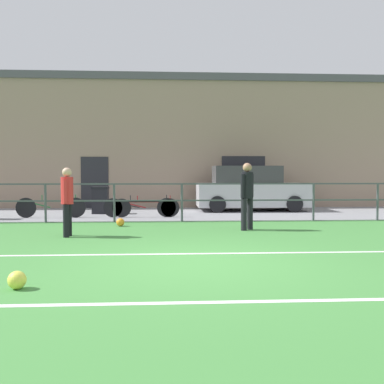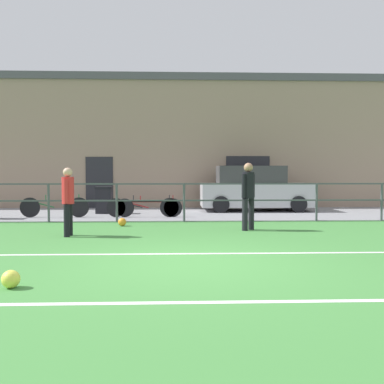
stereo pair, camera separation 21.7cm
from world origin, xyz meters
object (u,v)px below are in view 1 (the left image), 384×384
object	(u,v)px
soccer_ball_match	(120,222)
trash_bin_1	(100,200)
parked_car_red	(250,190)
bicycle_parked_1	(51,207)
player_striker	(67,198)
bicycle_parked_3	(146,207)
player_goalkeeper	(247,192)
bicycle_parked_2	(140,207)
soccer_ball_spare	(17,280)

from	to	relation	value
soccer_ball_match	trash_bin_1	world-z (taller)	trash_bin_1
parked_car_red	bicycle_parked_1	world-z (taller)	parked_car_red
player_striker	trash_bin_1	xyz separation A→B (m)	(-0.06, 5.46, -0.40)
bicycle_parked_3	soccer_ball_match	bearing A→B (deg)	-104.87
player_goalkeeper	bicycle_parked_3	size ratio (longest dim) A/B	0.79
player_goalkeeper	trash_bin_1	size ratio (longest dim) A/B	1.80
player_striker	bicycle_parked_2	distance (m)	4.39
player_goalkeeper	bicycle_parked_3	bearing A→B (deg)	88.12
player_striker	soccer_ball_spare	distance (m)	4.67
player_striker	trash_bin_1	world-z (taller)	player_striker
parked_car_red	bicycle_parked_3	size ratio (longest dim) A/B	1.91
player_goalkeeper	parked_car_red	world-z (taller)	parked_car_red
parked_car_red	bicycle_parked_3	world-z (taller)	parked_car_red
bicycle_parked_1	bicycle_parked_2	xyz separation A→B (m)	(2.84, 0.00, -0.01)
player_striker	soccer_ball_spare	bearing A→B (deg)	-172.99
soccer_ball_match	parked_car_red	world-z (taller)	parked_car_red
player_goalkeeper	parked_car_red	xyz separation A→B (m)	(1.14, 5.49, -0.16)
player_striker	soccer_ball_match	distance (m)	2.28
player_goalkeeper	soccer_ball_spare	distance (m)	6.82
player_striker	soccer_ball_match	xyz separation A→B (m)	(1.00, 1.89, -0.79)
bicycle_parked_1	player_goalkeeper	bearing A→B (deg)	-29.24
soccer_ball_spare	bicycle_parked_1	bearing A→B (deg)	101.75
player_goalkeeper	bicycle_parked_2	distance (m)	4.39
soccer_ball_spare	bicycle_parked_2	world-z (taller)	bicycle_parked_2
soccer_ball_spare	bicycle_parked_2	distance (m)	8.78
soccer_ball_match	bicycle_parked_1	size ratio (longest dim) A/B	0.10
player_goalkeeper	soccer_ball_match	xyz separation A→B (m)	(-3.31, 0.98, -0.86)
player_goalkeeper	soccer_ball_spare	xyz separation A→B (m)	(-3.94, -5.50, -0.86)
trash_bin_1	bicycle_parked_3	bearing A→B (deg)	-38.75
trash_bin_1	parked_car_red	bearing A→B (deg)	9.71
soccer_ball_match	soccer_ball_spare	xyz separation A→B (m)	(-0.63, -6.48, 0.00)
player_goalkeeper	trash_bin_1	bearing A→B (deg)	91.84
parked_car_red	trash_bin_1	bearing A→B (deg)	-170.29
player_goalkeeper	bicycle_parked_3	distance (m)	4.26
soccer_ball_match	bicycle_parked_3	distance (m)	2.33
player_striker	bicycle_parked_3	distance (m)	4.46
player_goalkeeper	soccer_ball_spare	bearing A→B (deg)	-167.62
soccer_ball_spare	parked_car_red	bearing A→B (deg)	65.22
bicycle_parked_2	trash_bin_1	size ratio (longest dim) A/B	2.47
soccer_ball_match	bicycle_parked_2	xyz separation A→B (m)	(0.39, 2.24, 0.23)
player_goalkeeper	bicycle_parked_3	xyz separation A→B (m)	(-2.72, 3.22, -0.63)
player_goalkeeper	trash_bin_1	world-z (taller)	player_goalkeeper
soccer_ball_spare	bicycle_parked_1	size ratio (longest dim) A/B	0.11
bicycle_parked_2	trash_bin_1	bearing A→B (deg)	137.61
parked_car_red	trash_bin_1	distance (m)	5.60
player_striker	trash_bin_1	bearing A→B (deg)	2.92
player_goalkeeper	soccer_ball_match	size ratio (longest dim) A/B	7.66
player_striker	soccer_ball_match	world-z (taller)	player_striker
soccer_ball_spare	bicycle_parked_2	xyz separation A→B (m)	(1.02, 8.72, 0.23)
player_striker	bicycle_parked_1	distance (m)	4.41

